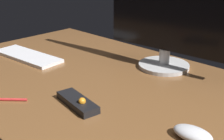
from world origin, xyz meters
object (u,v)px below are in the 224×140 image
at_px(monitor, 167,11).
at_px(pen, 4,99).
at_px(keyboard, 27,56).
at_px(computer_mouse, 193,134).
at_px(media_remote, 78,102).

height_order(monitor, pen, monitor).
distance_m(monitor, keyboard, 0.63).
bearing_deg(computer_mouse, pen, -162.06).
bearing_deg(monitor, computer_mouse, -50.94).
distance_m(keyboard, media_remote, 0.52).
relative_size(keyboard, media_remote, 1.99).
height_order(keyboard, pen, keyboard).
xyz_separation_m(monitor, pen, (-0.18, -0.59, -0.22)).
relative_size(computer_mouse, pen, 0.71).
xyz_separation_m(media_remote, pen, (-0.19, -0.14, -0.01)).
bearing_deg(keyboard, monitor, 27.23).
bearing_deg(computer_mouse, monitor, 128.01).
bearing_deg(monitor, media_remote, -93.83).
distance_m(monitor, computer_mouse, 0.54).
height_order(monitor, keyboard, monitor).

